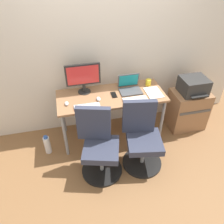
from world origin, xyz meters
TOP-DOWN VIEW (x-y plane):
  - ground_plane at (0.00, 0.00)m, footprint 5.28×5.28m
  - back_wall at (0.00, 0.39)m, footprint 4.40×0.04m
  - desk at (0.00, 0.00)m, footprint 1.52×0.62m
  - office_chair_left at (-0.30, -0.61)m, footprint 0.54×0.54m
  - office_chair_right at (0.27, -0.61)m, footprint 0.54×0.54m
  - side_cabinet at (1.24, -0.05)m, footprint 0.56×0.42m
  - printer at (1.24, -0.05)m, footprint 0.38×0.40m
  - water_bottle_on_floor at (-0.98, -0.16)m, footprint 0.09×0.09m
  - desktop_monitor at (-0.36, 0.17)m, footprint 0.48×0.18m
  - open_laptop at (0.29, 0.07)m, footprint 0.31×0.25m
  - keyboard_by_monitor at (-0.37, -0.21)m, footprint 0.34×0.12m
  - keyboard_by_laptop at (0.29, -0.19)m, footprint 0.34×0.12m
  - mouse_by_monitor at (-0.19, -0.07)m, footprint 0.06×0.10m
  - mouse_by_laptop at (-0.62, -0.08)m, footprint 0.06×0.10m
  - coffee_mug at (0.60, 0.14)m, footprint 0.08×0.08m
  - pen_cup at (0.20, 0.25)m, footprint 0.07×0.07m
  - phone_near_monitor at (0.04, -0.01)m, footprint 0.07×0.14m
  - paper_pile at (0.60, -0.08)m, footprint 0.21×0.30m

SIDE VIEW (x-z plane):
  - ground_plane at x=0.00m, z-range 0.00..0.00m
  - water_bottle_on_floor at x=-0.98m, z-range -0.01..0.30m
  - side_cabinet at x=1.24m, z-range 0.00..0.64m
  - office_chair_left at x=-0.30m, z-range -0.05..0.89m
  - office_chair_right at x=0.27m, z-range -0.05..0.89m
  - desk at x=0.00m, z-range 0.30..1.05m
  - phone_near_monitor at x=0.04m, z-range 0.75..0.76m
  - paper_pile at x=0.60m, z-range 0.75..0.76m
  - keyboard_by_monitor at x=-0.37m, z-range 0.75..0.77m
  - keyboard_by_laptop at x=0.29m, z-range 0.75..0.77m
  - printer at x=1.24m, z-range 0.64..0.88m
  - mouse_by_monitor at x=-0.19m, z-range 0.75..0.78m
  - mouse_by_laptop at x=-0.62m, z-range 0.75..0.78m
  - coffee_mug at x=0.60m, z-range 0.75..0.84m
  - pen_cup at x=0.20m, z-range 0.75..0.86m
  - open_laptop at x=0.29m, z-range 0.69..0.92m
  - desktop_monitor at x=-0.36m, z-range 0.79..1.22m
  - back_wall at x=0.00m, z-range 0.00..2.60m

